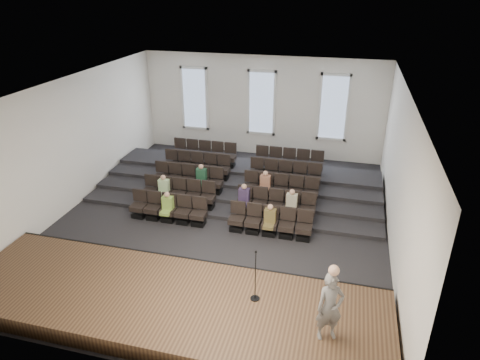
% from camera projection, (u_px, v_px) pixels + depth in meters
% --- Properties ---
extents(ground, '(14.00, 14.00, 0.00)m').
position_uv_depth(ground, '(222.00, 219.00, 16.16)').
color(ground, black).
rests_on(ground, ground).
extents(ceiling, '(12.00, 14.00, 0.02)m').
position_uv_depth(ceiling, '(220.00, 87.00, 14.03)').
color(ceiling, white).
rests_on(ceiling, ground).
extents(wall_back, '(12.00, 0.04, 5.00)m').
position_uv_depth(wall_back, '(262.00, 107.00, 21.26)').
color(wall_back, white).
rests_on(wall_back, ground).
extents(wall_front, '(12.00, 0.04, 5.00)m').
position_uv_depth(wall_front, '(124.00, 280.00, 8.94)').
color(wall_front, white).
rests_on(wall_front, ground).
extents(wall_left, '(0.04, 14.00, 5.00)m').
position_uv_depth(wall_left, '(71.00, 143.00, 16.46)').
color(wall_left, white).
rests_on(wall_left, ground).
extents(wall_right, '(0.04, 14.00, 5.00)m').
position_uv_depth(wall_right, '(400.00, 176.00, 13.74)').
color(wall_right, white).
rests_on(wall_right, ground).
extents(stage, '(11.80, 3.60, 0.50)m').
position_uv_depth(stage, '(168.00, 304.00, 11.57)').
color(stage, '#503822').
rests_on(stage, ground).
extents(stage_lip, '(11.80, 0.06, 0.52)m').
position_uv_depth(stage_lip, '(191.00, 265.00, 13.13)').
color(stage_lip, black).
rests_on(stage_lip, ground).
extents(risers, '(11.80, 4.80, 0.60)m').
position_uv_depth(risers, '(243.00, 180.00, 18.85)').
color(risers, black).
rests_on(risers, ground).
extents(seating_rows, '(6.80, 4.70, 1.67)m').
position_uv_depth(seating_rows, '(233.00, 186.00, 17.22)').
color(seating_rows, black).
rests_on(seating_rows, ground).
extents(windows, '(8.44, 0.10, 3.24)m').
position_uv_depth(windows, '(261.00, 103.00, 21.11)').
color(windows, white).
rests_on(windows, wall_back).
extents(audience, '(5.45, 2.64, 1.10)m').
position_uv_depth(audience, '(228.00, 195.00, 16.18)').
color(audience, '#80A642').
rests_on(audience, seating_rows).
extents(speaker, '(0.76, 0.64, 1.77)m').
position_uv_depth(speaker, '(330.00, 307.00, 9.81)').
color(speaker, '#62605D').
rests_on(speaker, stage).
extents(mic_stand, '(0.26, 0.26, 1.53)m').
position_uv_depth(mic_stand, '(255.00, 285.00, 11.19)').
color(mic_stand, black).
rests_on(mic_stand, stage).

